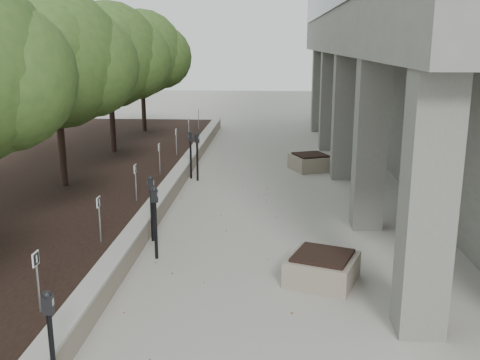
% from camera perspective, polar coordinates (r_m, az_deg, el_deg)
% --- Properties ---
extents(ground, '(90.00, 90.00, 0.00)m').
position_cam_1_polar(ground, '(8.23, -5.15, -17.93)').
color(ground, '#9D9790').
rests_on(ground, ground).
extents(retaining_wall, '(0.39, 26.00, 0.50)m').
position_cam_1_polar(retaining_wall, '(16.68, -6.83, -0.30)').
color(retaining_wall, gray).
rests_on(retaining_wall, ground).
extents(planting_bed, '(7.00, 26.00, 0.40)m').
position_cam_1_polar(planting_bed, '(17.71, -18.61, -0.27)').
color(planting_bed, black).
rests_on(planting_bed, ground).
extents(crabapple_tree_3, '(4.60, 4.00, 5.44)m').
position_cam_1_polar(crabapple_tree_3, '(16.07, -18.40, 8.94)').
color(crabapple_tree_3, '#304F1E').
rests_on(crabapple_tree_3, planting_bed).
extents(crabapple_tree_4, '(4.60, 4.00, 5.44)m').
position_cam_1_polar(crabapple_tree_4, '(20.79, -13.32, 10.27)').
color(crabapple_tree_4, '#304F1E').
rests_on(crabapple_tree_4, planting_bed).
extents(crabapple_tree_5, '(4.60, 4.00, 5.44)m').
position_cam_1_polar(crabapple_tree_5, '(25.62, -10.11, 11.06)').
color(crabapple_tree_5, '#304F1E').
rests_on(crabapple_tree_5, planting_bed).
extents(parking_sign_2, '(0.04, 0.22, 0.96)m').
position_cam_1_polar(parking_sign_2, '(8.87, -20.20, -9.90)').
color(parking_sign_2, black).
rests_on(parking_sign_2, planting_bed).
extents(parking_sign_3, '(0.04, 0.22, 0.96)m').
position_cam_1_polar(parking_sign_3, '(11.49, -14.33, -3.99)').
color(parking_sign_3, black).
rests_on(parking_sign_3, planting_bed).
extents(parking_sign_4, '(0.04, 0.22, 0.96)m').
position_cam_1_polar(parking_sign_4, '(14.26, -10.74, -0.30)').
color(parking_sign_4, black).
rests_on(parking_sign_4, planting_bed).
extents(parking_sign_5, '(0.04, 0.22, 0.96)m').
position_cam_1_polar(parking_sign_5, '(17.11, -8.33, 2.18)').
color(parking_sign_5, black).
rests_on(parking_sign_5, planting_bed).
extents(parking_sign_6, '(0.04, 0.22, 0.96)m').
position_cam_1_polar(parking_sign_6, '(20.01, -6.61, 3.94)').
color(parking_sign_6, black).
rests_on(parking_sign_6, planting_bed).
extents(parking_sign_7, '(0.04, 0.22, 0.96)m').
position_cam_1_polar(parking_sign_7, '(22.93, -5.32, 5.26)').
color(parking_sign_7, black).
rests_on(parking_sign_7, planting_bed).
extents(parking_sign_8, '(0.04, 0.22, 0.96)m').
position_cam_1_polar(parking_sign_8, '(25.86, -4.32, 6.27)').
color(parking_sign_8, black).
rests_on(parking_sign_8, planting_bed).
extents(parking_meter_1, '(0.16, 0.12, 1.48)m').
position_cam_1_polar(parking_meter_1, '(7.41, -18.91, -15.94)').
color(parking_meter_1, black).
rests_on(parking_meter_1, ground).
extents(parking_meter_2, '(0.15, 0.11, 1.51)m').
position_cam_1_polar(parking_meter_2, '(12.43, -9.12, -2.95)').
color(parking_meter_2, black).
rests_on(parking_meter_2, ground).
extents(parking_meter_3, '(0.16, 0.12, 1.53)m').
position_cam_1_polar(parking_meter_3, '(11.41, -8.75, -4.44)').
color(parking_meter_3, black).
rests_on(parking_meter_3, ground).
extents(parking_meter_4, '(0.18, 0.16, 1.57)m').
position_cam_1_polar(parking_meter_4, '(18.06, -5.13, 2.59)').
color(parking_meter_4, black).
rests_on(parking_meter_4, ground).
extents(parking_meter_5, '(0.18, 0.16, 1.57)m').
position_cam_1_polar(parking_meter_5, '(17.74, -4.44, 2.40)').
color(parking_meter_5, black).
rests_on(parking_meter_5, ground).
extents(planter_front, '(1.53, 1.53, 0.55)m').
position_cam_1_polar(planter_front, '(10.48, 8.51, -8.98)').
color(planter_front, gray).
rests_on(planter_front, ground).
extents(planter_back, '(1.59, 1.59, 0.57)m').
position_cam_1_polar(planter_back, '(19.47, 7.30, 1.87)').
color(planter_back, gray).
rests_on(planter_back, ground).
extents(berry_scatter, '(3.30, 14.10, 0.02)m').
position_cam_1_polar(berry_scatter, '(12.72, -2.27, -5.92)').
color(berry_scatter, maroon).
rests_on(berry_scatter, ground).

